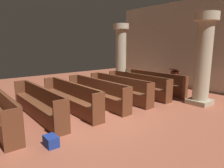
# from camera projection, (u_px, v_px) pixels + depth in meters

# --- Properties ---
(ground_plane) EXTENTS (19.20, 19.20, 0.00)m
(ground_plane) POSITION_uv_depth(u_px,v_px,m) (97.00, 114.00, 6.77)
(ground_plane) COLOR #AD5B42
(back_wall) EXTENTS (10.00, 0.16, 4.50)m
(back_wall) POSITION_uv_depth(u_px,v_px,m) (195.00, 45.00, 10.13)
(back_wall) COLOR beige
(back_wall) RESTS_ON ground
(pew_row_0) EXTENTS (3.49, 0.47, 0.95)m
(pew_row_0) POSITION_uv_depth(u_px,v_px,m) (153.00, 81.00, 9.88)
(pew_row_0) COLOR brown
(pew_row_0) RESTS_ON ground
(pew_row_1) EXTENTS (3.49, 0.46, 0.95)m
(pew_row_1) POSITION_uv_depth(u_px,v_px,m) (137.00, 84.00, 9.18)
(pew_row_1) COLOR brown
(pew_row_1) RESTS_ON ground
(pew_row_2) EXTENTS (3.49, 0.47, 0.95)m
(pew_row_2) POSITION_uv_depth(u_px,v_px,m) (119.00, 87.00, 8.47)
(pew_row_2) COLOR brown
(pew_row_2) RESTS_ON ground
(pew_row_3) EXTENTS (3.49, 0.46, 0.95)m
(pew_row_3) POSITION_uv_depth(u_px,v_px,m) (97.00, 91.00, 7.77)
(pew_row_3) COLOR brown
(pew_row_3) RESTS_ON ground
(pew_row_4) EXTENTS (3.49, 0.46, 0.95)m
(pew_row_4) POSITION_uv_depth(u_px,v_px,m) (70.00, 96.00, 7.06)
(pew_row_4) COLOR brown
(pew_row_4) RESTS_ON ground
(pew_row_5) EXTENTS (3.49, 0.47, 0.95)m
(pew_row_5) POSITION_uv_depth(u_px,v_px,m) (38.00, 102.00, 6.36)
(pew_row_5) COLOR brown
(pew_row_5) RESTS_ON ground
(pillar_aisle_side) EXTENTS (0.86, 0.86, 3.42)m
(pillar_aisle_side) POSITION_uv_depth(u_px,v_px,m) (203.00, 58.00, 7.55)
(pillar_aisle_side) COLOR tan
(pillar_aisle_side) RESTS_ON ground
(pillar_far_side) EXTENTS (0.86, 0.86, 3.42)m
(pillar_far_side) POSITION_uv_depth(u_px,v_px,m) (121.00, 53.00, 11.56)
(pillar_far_side) COLOR tan
(pillar_far_side) RESTS_ON ground
(lectern) EXTENTS (0.48, 0.45, 1.08)m
(lectern) POSITION_uv_depth(u_px,v_px,m) (174.00, 81.00, 10.27)
(lectern) COLOR #411E13
(lectern) RESTS_ON ground
(hymn_book) EXTENTS (0.15, 0.20, 0.03)m
(hymn_book) POSITION_uv_depth(u_px,v_px,m) (128.00, 72.00, 9.83)
(hymn_book) COLOR #194723
(hymn_book) RESTS_ON pew_row_1
(kneeler_box_blue) EXTENTS (0.37, 0.26, 0.25)m
(kneeler_box_blue) POSITION_uv_depth(u_px,v_px,m) (51.00, 141.00, 4.58)
(kneeler_box_blue) COLOR navy
(kneeler_box_blue) RESTS_ON ground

